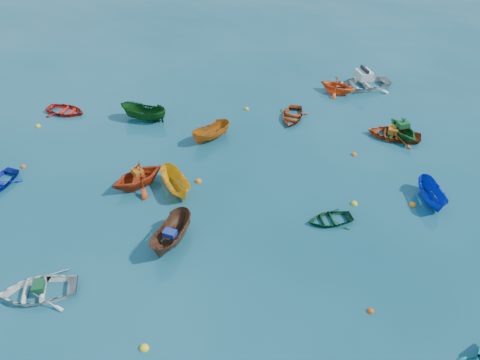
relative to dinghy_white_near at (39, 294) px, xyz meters
The scene contains 29 objects.
ground 7.13m from the dinghy_white_near, 55.62° to the left, with size 160.00×160.00×0.00m, color #0A3F4C.
dinghy_white_near is the anchor object (origin of this frame).
sampan_brown_mid 6.33m from the dinghy_white_near, 58.43° to the left, with size 1.24×3.28×1.27m, color brown.
dinghy_orange_w 8.14m from the dinghy_white_near, 96.76° to the left, with size 2.67×3.10×1.63m, color #BC3611.
sampan_yellow_mid 8.86m from the dinghy_white_near, 82.47° to the left, with size 1.15×3.06×1.18m, color #FFAD16.
dinghy_green_e 14.21m from the dinghy_white_near, 48.13° to the left, with size 1.69×2.37×0.49m, color #0F4223.
dinghy_red_nw 15.98m from the dinghy_white_near, 131.32° to the left, with size 2.03×2.84×0.59m, color red.
sampan_orange_n 14.13m from the dinghy_white_near, 89.56° to the left, with size 1.10×2.92×1.13m, color #BE6011.
dinghy_green_n 22.98m from the dinghy_white_near, 62.22° to the left, with size 2.37×2.74×1.44m, color #14571E.
dinghy_red_ne 22.57m from the dinghy_white_near, 62.95° to the left, with size 2.39×3.34×0.69m, color #AE390E.
sampan_blue_far 20.11m from the dinghy_white_near, 47.14° to the left, with size 1.05×2.78×1.08m, color #0F2FC0.
dinghy_red_far 19.37m from the dinghy_white_near, 79.38° to the left, with size 2.03×2.84×0.59m, color #A4350D.
dinghy_orange_far 24.61m from the dinghy_white_near, 78.37° to the left, with size 2.29×2.66×1.40m, color #F25416.
sampan_green_far 14.84m from the dinghy_white_near, 110.32° to the left, with size 1.21×3.20×1.24m, color #0F4312.
motorboat_white 26.64m from the dinghy_white_near, 76.26° to the left, with size 3.10×4.33×1.50m, color silver.
tarp_green_a 0.51m from the dinghy_white_near, 39.84° to the left, with size 0.63×0.47×0.30m, color #124B28.
tarp_blue_a 6.27m from the dinghy_white_near, 57.55° to the left, with size 0.59×0.44×0.28m, color navy.
tarp_orange_a 8.24m from the dinghy_white_near, 96.59° to the left, with size 0.64×0.49×0.31m, color #B95612.
tarp_green_b 23.03m from the dinghy_white_near, 62.46° to the left, with size 0.71×0.54×0.35m, color #134F21.
tarp_orange_b 22.52m from the dinghy_white_near, 63.15° to the left, with size 0.74×0.56×0.36m, color #C76114.
buoy_or_a 10.14m from the dinghy_white_near, 142.82° to the left, with size 0.29×0.29×0.29m, color #E6590C.
buoy_ye_a 5.71m from the dinghy_white_near, ahead, with size 0.38×0.38×0.38m, color yellow.
buoy_or_b 14.38m from the dinghy_white_near, 25.51° to the left, with size 0.30×0.30×0.30m, color #D2490B.
buoy_ye_b 14.63m from the dinghy_white_near, 138.07° to the left, with size 0.35×0.35×0.35m, color yellow.
buoy_or_c 10.20m from the dinghy_white_near, 79.96° to the left, with size 0.37×0.37×0.37m, color orange.
buoy_ye_c 16.12m from the dinghy_white_near, 50.89° to the left, with size 0.35×0.35×0.35m, color yellow.
buoy_or_d 19.03m from the dinghy_white_near, 47.14° to the left, with size 0.36×0.36×0.36m, color orange.
buoy_ye_d 18.62m from the dinghy_white_near, 89.24° to the left, with size 0.34×0.34×0.34m, color gold.
buoy_or_e 19.04m from the dinghy_white_near, 62.82° to the left, with size 0.33×0.33×0.33m, color orange.
Camera 1 is at (10.00, -12.91, 16.64)m, focal length 35.00 mm.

